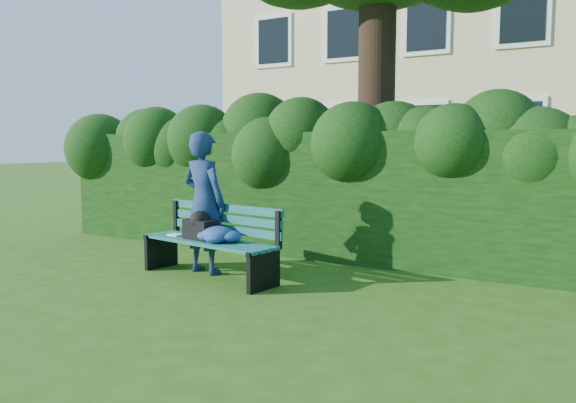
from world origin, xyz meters
The scene contains 5 objects.
ground centered at (0.00, 0.00, 0.00)m, with size 80.00×80.00×0.00m, color #2D500F.
apartment_building centered at (0.00, 13.99, 6.00)m, with size 16.00×8.08×12.00m.
hedge centered at (0.00, 2.20, 0.90)m, with size 10.00×1.00×1.80m.
park_bench centered at (-0.86, 0.22, 0.50)m, with size 1.98×0.86×0.89m.
man_reading centered at (-1.10, 0.38, 0.89)m, with size 0.65×0.43×1.79m, color navy.
Camera 1 is at (3.36, -5.15, 1.64)m, focal length 35.00 mm.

